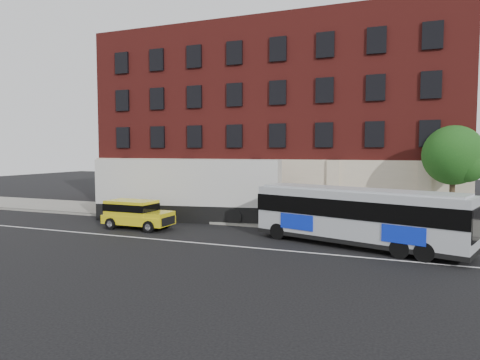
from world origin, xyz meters
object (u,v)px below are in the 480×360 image
at_px(street_tree, 454,158).
at_px(yellow_suv, 135,212).
at_px(city_bus, 357,215).
at_px(shipping_container, 189,190).
at_px(sign_pole, 118,197).

height_order(street_tree, yellow_suv, street_tree).
relative_size(city_bus, shipping_container, 0.85).
distance_m(sign_pole, shipping_container, 5.47).
distance_m(street_tree, shipping_container, 17.02).
relative_size(sign_pole, shipping_container, 0.19).
bearing_deg(street_tree, yellow_suv, -159.90).
xyz_separation_m(sign_pole, street_tree, (22.04, 3.34, 2.96)).
xyz_separation_m(sign_pole, shipping_container, (5.40, 0.65, 0.63)).
xyz_separation_m(sign_pole, yellow_suv, (3.81, -3.33, -0.45)).
bearing_deg(city_bus, yellow_suv, 179.30).
bearing_deg(yellow_suv, city_bus, -0.70).
bearing_deg(sign_pole, street_tree, 8.61).
relative_size(city_bus, yellow_suv, 2.37).
bearing_deg(shipping_container, street_tree, 9.16).
height_order(city_bus, yellow_suv, city_bus).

